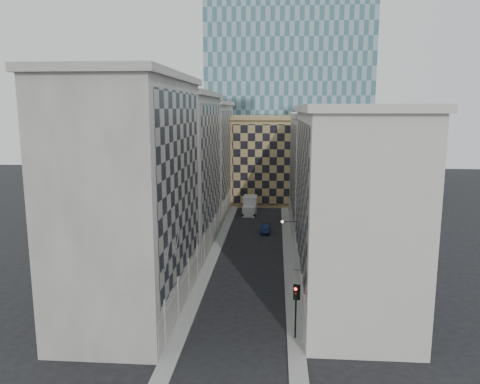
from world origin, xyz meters
The scene contains 16 objects.
ground centered at (0.00, 0.00, 0.00)m, with size 260.00×260.00×0.00m, color black.
sidewalk_west centered at (-5.25, 30.00, 0.07)m, with size 1.50×100.00×0.15m, color gray.
sidewalk_east centered at (5.25, 30.00, 0.07)m, with size 1.50×100.00×0.15m, color gray.
bldg_left_a centered at (-10.88, 11.00, 11.82)m, with size 10.80×22.80×23.70m.
bldg_left_b centered at (-10.88, 33.00, 11.32)m, with size 10.80×22.80×22.70m.
bldg_left_c centered at (-10.88, 55.00, 10.83)m, with size 10.80×22.80×21.70m.
bldg_right_a centered at (10.88, 15.00, 10.32)m, with size 10.80×26.80×20.70m.
bldg_right_b centered at (10.89, 42.00, 9.85)m, with size 10.80×28.80×19.70m.
tan_block centered at (2.00, 67.90, 9.44)m, with size 16.80×14.80×18.80m.
church_tower centered at (0.00, 82.00, 26.95)m, with size 7.20×7.20×51.50m.
flagpoles_left centered at (-5.90, 6.00, 8.00)m, with size 0.10×6.33×2.33m.
bracket_lamp centered at (4.38, 24.00, 6.20)m, with size 1.98×0.36×0.36m.
traffic_light centered at (5.22, 5.15, 3.69)m, with size 0.61×0.59×4.95m.
box_truck centered at (-1.68, 55.35, 1.48)m, with size 2.65×6.24×3.40m.
dark_car centered at (1.70, 41.47, 0.69)m, with size 1.47×4.20×1.38m, color #0F1839.
shop_sign centered at (5.42, 11.66, 3.84)m, with size 0.80×0.70×0.78m.
Camera 1 is at (3.28, -33.97, 20.36)m, focal length 35.00 mm.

